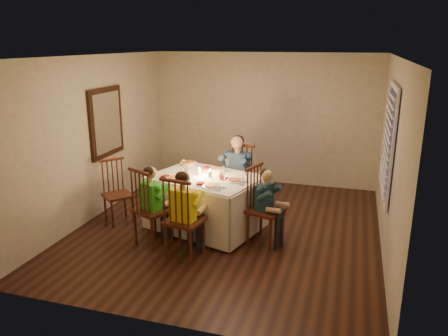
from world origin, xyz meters
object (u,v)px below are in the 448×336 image
(dining_table, at_px, (205,191))
(chair_near_right, at_px, (185,255))
(chair_near_left, at_px, (154,242))
(serving_bowl, at_px, (189,164))
(adult, at_px, (236,211))
(chair_end, at_px, (265,243))
(child_yellow, at_px, (185,255))
(chair_extra, at_px, (120,222))
(child_teal, at_px, (265,243))
(child_green, at_px, (154,242))
(chair_adult, at_px, (236,211))

(dining_table, relative_size, chair_near_right, 1.63)
(chair_near_left, bearing_deg, serving_bowl, -69.06)
(chair_near_right, distance_m, adult, 1.78)
(chair_end, bearing_deg, child_yellow, 142.28)
(chair_end, bearing_deg, dining_table, 91.81)
(chair_extra, xyz_separation_m, child_teal, (2.40, -0.09, 0.00))
(child_green, bearing_deg, chair_end, -138.86)
(chair_adult, distance_m, serving_bowl, 1.18)
(chair_extra, bearing_deg, chair_near_right, -78.99)
(chair_end, height_order, adult, adult)
(chair_near_left, height_order, chair_end, same)
(chair_near_left, relative_size, child_yellow, 0.95)
(child_teal, bearing_deg, chair_adult, 50.75)
(dining_table, relative_size, child_teal, 1.67)
(chair_adult, height_order, child_teal, chair_adult)
(chair_near_right, relative_size, chair_extra, 1.12)
(chair_adult, bearing_deg, chair_near_left, -106.64)
(dining_table, bearing_deg, chair_near_left, -110.98)
(chair_adult, relative_size, chair_near_left, 1.00)
(chair_near_right, height_order, child_teal, chair_near_right)
(chair_adult, bearing_deg, adult, 11.37)
(chair_near_left, distance_m, chair_near_right, 0.62)
(chair_near_right, relative_size, child_yellow, 0.95)
(chair_near_left, height_order, serving_bowl, serving_bowl)
(serving_bowl, bearing_deg, adult, 24.38)
(chair_adult, height_order, chair_near_left, same)
(chair_near_right, xyz_separation_m, adult, (0.24, 1.77, 0.00))
(chair_near_right, bearing_deg, dining_table, -79.32)
(serving_bowl, bearing_deg, chair_near_left, -94.03)
(child_teal, xyz_separation_m, serving_bowl, (-1.45, 0.75, 0.87))
(chair_end, bearing_deg, child_green, 123.29)
(chair_near_left, height_order, child_green, child_green)
(adult, bearing_deg, child_yellow, -86.43)
(chair_adult, relative_size, child_teal, 1.03)
(dining_table, xyz_separation_m, chair_end, (1.00, -0.27, -0.60))
(dining_table, bearing_deg, chair_end, 0.62)
(chair_extra, distance_m, adult, 1.95)
(chair_near_right, xyz_separation_m, serving_bowl, (-0.49, 1.43, 0.87))
(chair_end, bearing_deg, chair_near_left, 123.29)
(chair_adult, relative_size, chair_end, 1.00)
(chair_near_right, relative_size, serving_bowl, 4.73)
(dining_table, distance_m, chair_adult, 1.05)
(chair_near_left, bearing_deg, adult, -93.05)
(chair_extra, bearing_deg, chair_near_left, -82.59)
(chair_end, bearing_deg, chair_adult, 50.75)
(chair_end, distance_m, adult, 1.30)
(chair_extra, bearing_deg, dining_table, -43.36)
(child_teal, bearing_deg, child_green, 123.29)
(child_teal, bearing_deg, adult, 50.75)
(child_yellow, relative_size, serving_bowl, 4.99)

